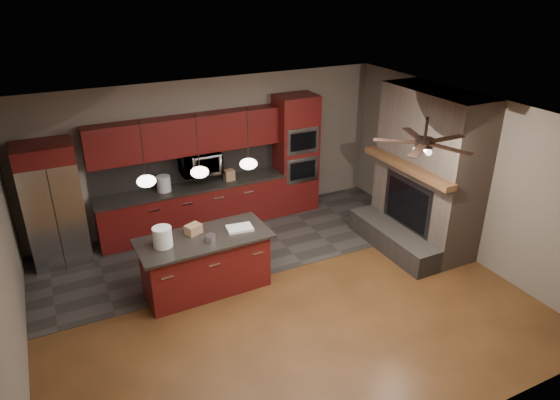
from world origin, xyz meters
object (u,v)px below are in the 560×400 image
kitchen_island (206,263)px  counter_box (229,175)px  refrigerator (53,204)px  oven_tower (296,154)px  white_bucket (162,237)px  cardboard_box (193,229)px  microwave (200,163)px  counter_bucket (164,184)px  paint_tray (240,228)px  paint_can (211,238)px

kitchen_island → counter_box: (1.16, 1.96, 0.54)m
refrigerator → kitchen_island: refrigerator is taller
oven_tower → white_bucket: size_ratio=7.94×
white_bucket → cardboard_box: size_ratio=1.29×
microwave → counter_box: (0.52, -0.10, -0.30)m
oven_tower → counter_bucket: size_ratio=8.31×
white_bucket → paint_tray: white_bucket is taller
oven_tower → kitchen_island: size_ratio=1.17×
cardboard_box → refrigerator: bearing=112.6°
cardboard_box → oven_tower: bearing=10.2°
kitchen_island → white_bucket: size_ratio=6.77×
oven_tower → paint_can: bearing=-139.7°
kitchen_island → paint_tray: size_ratio=5.19×
cardboard_box → paint_can: bearing=-89.4°
paint_tray → microwave: bearing=95.2°
kitchen_island → white_bucket: bearing=177.9°
kitchen_island → white_bucket: 0.86m
white_bucket → oven_tower: bearing=31.9°
paint_tray → counter_bucket: bearing=115.0°
microwave → kitchen_island: microwave is taller
white_bucket → paint_can: bearing=-14.5°
refrigerator → kitchen_island: (1.94, -1.93, -0.58)m
oven_tower → refrigerator: (-4.56, -0.07, -0.14)m
paint_can → cardboard_box: (-0.16, 0.34, 0.02)m
microwave → refrigerator: bearing=-177.1°
microwave → counter_bucket: bearing=-176.0°
white_bucket → paint_tray: bearing=-0.4°
counter_box → microwave: bearing=164.4°
microwave → cardboard_box: (-0.74, -1.89, -0.31)m
microwave → paint_can: 2.33m
oven_tower → counter_box: (-1.45, -0.04, -0.19)m
oven_tower → cardboard_box: oven_tower is taller
paint_tray → counter_bucket: counter_bucket is taller
paint_can → refrigerator: bearing=133.6°
oven_tower → counter_bucket: (-2.70, 0.01, -0.15)m
cardboard_box → counter_bucket: counter_bucket is taller
microwave → white_bucket: microwave is taller
refrigerator → paint_tray: bearing=-37.5°
cardboard_box → white_bucket: bearing=175.2°
microwave → oven_tower: bearing=-1.7°
microwave → counter_box: size_ratio=3.50×
kitchen_island → counter_box: bearing=57.7°
microwave → counter_bucket: (-0.72, -0.05, -0.26)m
white_bucket → paint_can: white_bucket is taller
kitchen_island → refrigerator: bearing=133.4°
kitchen_island → counter_bucket: size_ratio=7.08×
refrigerator → counter_box: refrigerator is taller
oven_tower → paint_can: size_ratio=15.19×
cardboard_box → counter_box: 2.19m
microwave → counter_bucket: 0.77m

